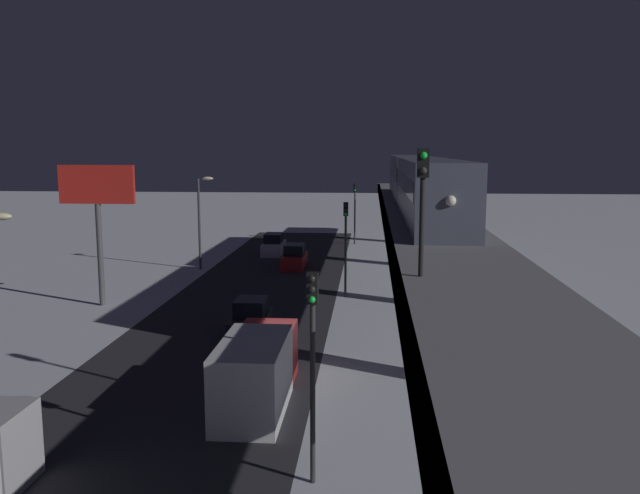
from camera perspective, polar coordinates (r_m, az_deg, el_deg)
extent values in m
plane|color=silver|center=(29.13, -2.56, -11.26)|extent=(240.00, 240.00, 0.00)
cube|color=#28282D|center=(29.94, -10.96, -10.84)|extent=(11.00, 98.13, 0.01)
cube|color=slate|center=(27.73, 11.19, -0.65)|extent=(5.00, 98.13, 0.80)
cube|color=#38383D|center=(27.55, 6.27, -0.60)|extent=(0.24, 96.17, 0.80)
cylinder|color=slate|center=(69.71, 7.14, 2.50)|extent=(1.40, 1.40, 5.11)
cylinder|color=slate|center=(55.80, 7.79, 0.97)|extent=(1.40, 1.40, 5.11)
cylinder|color=slate|center=(41.98, 8.87, -1.57)|extent=(1.40, 1.40, 5.11)
cylinder|color=slate|center=(28.35, 11.01, -6.56)|extent=(1.40, 1.40, 5.11)
cube|color=#4C5160|center=(36.22, 9.68, 4.87)|extent=(2.90, 18.00, 3.40)
cube|color=black|center=(36.20, 9.69, 5.52)|extent=(2.94, 16.20, 0.90)
cube|color=#4C5160|center=(54.75, 7.93, 6.13)|extent=(2.90, 18.00, 3.40)
cube|color=black|center=(54.73, 7.94, 6.56)|extent=(2.94, 16.20, 0.90)
sphere|color=white|center=(27.23, 11.38, 3.99)|extent=(0.44, 0.44, 0.44)
cylinder|color=black|center=(20.51, 8.89, 1.83)|extent=(0.16, 0.16, 3.20)
cube|color=black|center=(20.38, 9.02, 7.29)|extent=(0.36, 0.28, 0.90)
sphere|color=#19F23F|center=(20.22, 9.07, 7.93)|extent=(0.22, 0.22, 0.22)
sphere|color=#333333|center=(20.23, 9.04, 6.62)|extent=(0.22, 0.22, 0.22)
cube|color=silver|center=(61.84, -4.08, -0.11)|extent=(1.80, 4.74, 1.10)
cube|color=black|center=(61.70, -4.09, 0.80)|extent=(1.58, 2.28, 0.87)
cube|color=#A51E1E|center=(54.72, -2.25, -1.23)|extent=(1.80, 4.79, 1.10)
cube|color=black|center=(54.56, -2.25, -0.21)|extent=(1.58, 2.30, 0.87)
cube|color=black|center=(35.33, -6.07, -6.78)|extent=(1.80, 4.15, 1.10)
cube|color=black|center=(35.08, -6.09, -5.23)|extent=(1.58, 1.99, 0.87)
cube|color=#A51E1E|center=(28.61, -4.52, -9.11)|extent=(2.30, 2.20, 2.40)
cube|color=silver|center=(25.00, -5.90, -11.30)|extent=(2.40, 5.00, 2.80)
cylinder|color=#2D2D2D|center=(19.57, -0.65, -12.81)|extent=(0.16, 0.16, 5.50)
cube|color=black|center=(18.64, -0.66, -3.61)|extent=(0.32, 0.32, 0.90)
sphere|color=black|center=(18.40, -0.71, -2.82)|extent=(0.20, 0.20, 0.20)
sphere|color=black|center=(18.47, -0.71, -3.73)|extent=(0.20, 0.20, 0.20)
sphere|color=#19E53F|center=(18.53, -0.71, -4.64)|extent=(0.20, 0.20, 0.20)
cylinder|color=#2D2D2D|center=(43.47, 2.25, -0.86)|extent=(0.16, 0.16, 5.50)
cube|color=black|center=(43.06, 2.28, 3.34)|extent=(0.32, 0.32, 0.90)
sphere|color=black|center=(42.86, 2.27, 3.72)|extent=(0.20, 0.20, 0.20)
sphere|color=black|center=(42.88, 2.27, 3.32)|extent=(0.20, 0.20, 0.20)
sphere|color=#19E53F|center=(42.91, 2.27, 2.92)|extent=(0.20, 0.20, 0.20)
cylinder|color=#2D2D2D|center=(67.95, 3.07, 2.56)|extent=(0.16, 0.16, 5.50)
cube|color=black|center=(67.69, 3.09, 5.25)|extent=(0.32, 0.32, 0.90)
sphere|color=black|center=(67.49, 3.09, 5.50)|extent=(0.20, 0.20, 0.20)
sphere|color=black|center=(67.51, 3.08, 5.24)|extent=(0.20, 0.20, 0.20)
sphere|color=#19E53F|center=(67.53, 3.08, 4.99)|extent=(0.20, 0.20, 0.20)
cylinder|color=#4C4C51|center=(43.35, -18.69, -0.67)|extent=(0.36, 0.36, 6.50)
cube|color=red|center=(42.90, -18.98, 5.21)|extent=(4.80, 0.30, 2.40)
ellipsoid|color=#F4E5B2|center=(25.94, -26.25, 2.42)|extent=(0.90, 0.44, 0.30)
cylinder|color=#38383D|center=(54.39, -10.52, 1.97)|extent=(0.20, 0.20, 7.50)
ellipsoid|color=#F4E5B2|center=(53.89, -9.81, 5.93)|extent=(0.90, 0.44, 0.30)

